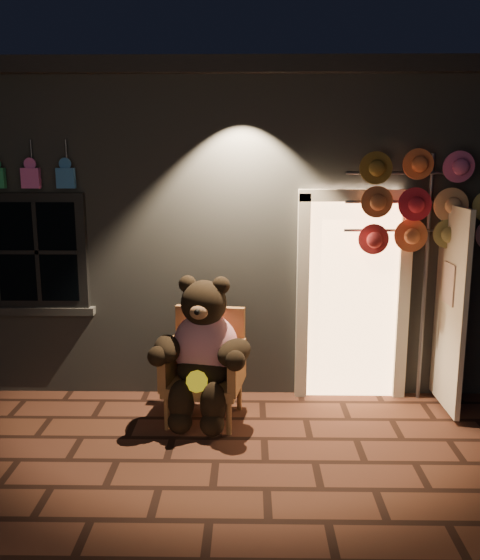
{
  "coord_description": "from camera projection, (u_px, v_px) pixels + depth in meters",
  "views": [
    {
      "loc": [
        0.28,
        -4.55,
        2.5
      ],
      "look_at": [
        0.19,
        1.0,
        1.35
      ],
      "focal_mm": 38.0,
      "sensor_mm": 36.0,
      "label": 1
    }
  ],
  "objects": [
    {
      "name": "ground",
      "position": [
        216.0,
        461.0,
        4.97
      ],
      "size": [
        60.0,
        60.0,
        0.0
      ],
      "primitive_type": "plane",
      "color": "#4E2A1E",
      "rests_on": "ground"
    },
    {
      "name": "shop_building",
      "position": [
        230.0,
        212.0,
        8.52
      ],
      "size": [
        7.3,
        5.95,
        3.51
      ],
      "color": "slate",
      "rests_on": "ground"
    },
    {
      "name": "wicker_armchair",
      "position": [
        206.0,
        365.0,
        5.75
      ],
      "size": [
        0.81,
        0.76,
        1.06
      ],
      "rotation": [
        0.0,
        0.0,
        -0.15
      ],
      "color": "#9C673C",
      "rests_on": "ground"
    },
    {
      "name": "teddy_bear",
      "position": [
        203.0,
        351.0,
        5.58
      ],
      "size": [
        1.01,
        0.85,
        1.4
      ],
      "rotation": [
        0.0,
        0.0,
        -0.15
      ],
      "color": "#B4132E",
      "rests_on": "ground"
    },
    {
      "name": "hat_rack",
      "position": [
        432.0,
        205.0,
        5.77
      ],
      "size": [
        1.56,
        0.22,
        2.56
      ],
      "color": "#59595E",
      "rests_on": "ground"
    }
  ]
}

